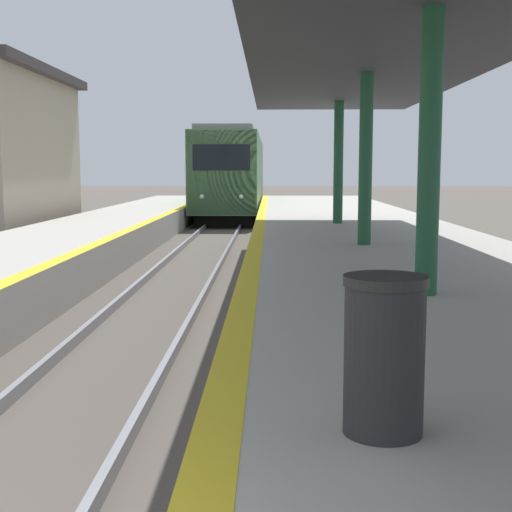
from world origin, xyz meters
The scene contains 3 objects.
train centered at (0.00, 36.14, 2.14)m, with size 2.84×19.44×4.22m.
station_canopy centered at (3.88, 9.85, 4.33)m, with size 4.72×23.38×3.64m.
trash_bin centered at (2.62, 2.26, 1.33)m, with size 0.49×0.49×0.93m.
Camera 1 is at (1.97, -1.78, 2.40)m, focal length 50.00 mm.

